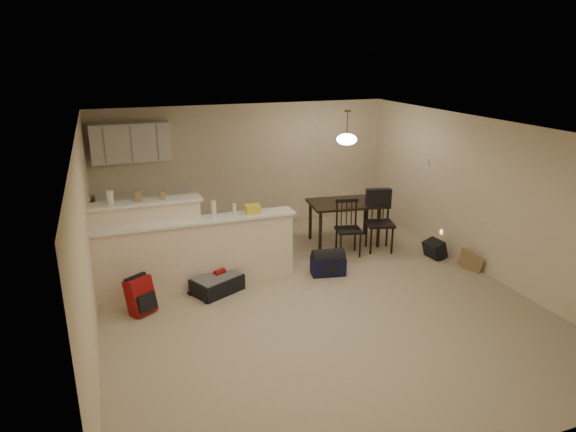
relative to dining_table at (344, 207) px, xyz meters
name	(u,v)px	position (x,y,z in m)	size (l,w,h in m)	color
room	(311,216)	(-1.43, -1.82, 0.54)	(7.00, 7.02, 2.50)	#B4A68B
breakfast_bar	(179,250)	(-3.19, -0.84, -0.10)	(3.08, 0.58, 1.39)	beige
upper_cabinets	(131,142)	(-3.63, 1.50, 1.19)	(1.40, 0.34, 0.70)	white
kitchen_counter	(149,219)	(-3.43, 1.37, -0.26)	(1.80, 0.60, 0.90)	white
thermostat	(427,162)	(1.55, -0.27, 0.79)	(0.02, 0.12, 0.12)	beige
jar	(110,197)	(-4.10, -0.70, 0.78)	(0.10, 0.10, 0.20)	silver
cereal_box	(138,196)	(-3.71, -0.70, 0.76)	(0.10, 0.07, 0.16)	olive
small_box	(163,195)	(-3.36, -0.70, 0.74)	(0.08, 0.06, 0.12)	olive
bottle_a	(214,209)	(-2.65, -0.92, 0.51)	(0.07, 0.07, 0.26)	silver
bottle_b	(234,210)	(-2.33, -0.92, 0.47)	(0.06, 0.06, 0.18)	silver
bag_lump	(253,209)	(-2.04, -0.92, 0.45)	(0.22, 0.18, 0.14)	olive
dining_table	(344,207)	(0.00, 0.00, 0.00)	(1.39, 1.02, 0.81)	black
pendant_lamp	(347,139)	(0.00, 0.00, 1.28)	(0.36, 0.36, 0.62)	brown
dining_chair_near	(349,228)	(-0.18, -0.55, -0.22)	(0.43, 0.41, 0.99)	black
dining_chair_far	(380,222)	(0.44, -0.56, -0.16)	(0.48, 0.45, 1.09)	black
suitcase	(217,284)	(-2.71, -1.22, -0.59)	(0.72, 0.47, 0.24)	black
red_backpack	(140,296)	(-3.85, -1.49, -0.45)	(0.34, 0.21, 0.52)	maroon
navy_duffel	(328,266)	(-0.87, -1.21, -0.56)	(0.54, 0.30, 0.30)	black
black_daypack	(435,249)	(1.19, -1.22, -0.56)	(0.35, 0.25, 0.31)	black
cardboard_sheet	(471,261)	(1.42, -1.89, -0.55)	(0.42, 0.02, 0.32)	olive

